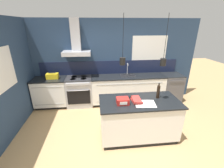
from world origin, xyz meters
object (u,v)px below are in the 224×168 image
at_px(bottle_on_island, 158,92).
at_px(dishwasher, 170,87).
at_px(book_stack, 136,100).
at_px(yellow_toolbox, 52,76).
at_px(red_supply_box, 123,101).
at_px(oven_range, 80,91).

bearing_deg(bottle_on_island, dishwasher, 53.84).
xyz_separation_m(book_stack, yellow_toolbox, (-2.12, 1.68, 0.05)).
xyz_separation_m(dishwasher, red_supply_box, (-1.95, -1.74, 0.52)).
relative_size(red_supply_box, yellow_toolbox, 0.72).
relative_size(bottle_on_island, yellow_toolbox, 1.03).
bearing_deg(book_stack, dishwasher, 45.47).
xyz_separation_m(oven_range, book_stack, (1.36, -1.67, 0.49)).
bearing_deg(red_supply_box, book_stack, 11.69).
bearing_deg(bottle_on_island, yellow_toolbox, 149.29).
distance_m(oven_range, book_stack, 2.21).
height_order(bottle_on_island, book_stack, bottle_on_island).
bearing_deg(yellow_toolbox, book_stack, -38.39).
bearing_deg(bottle_on_island, book_stack, -167.08).
height_order(dishwasher, red_supply_box, red_supply_box).
bearing_deg(yellow_toolbox, bottle_on_island, -30.71).
bearing_deg(dishwasher, bottle_on_island, -126.16).
distance_m(bottle_on_island, book_stack, 0.53).
relative_size(dishwasher, red_supply_box, 3.70).
height_order(oven_range, yellow_toolbox, yellow_toolbox).
relative_size(oven_range, yellow_toolbox, 2.68).
xyz_separation_m(oven_range, red_supply_box, (1.05, -1.73, 0.52)).
relative_size(dishwasher, yellow_toolbox, 2.68).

